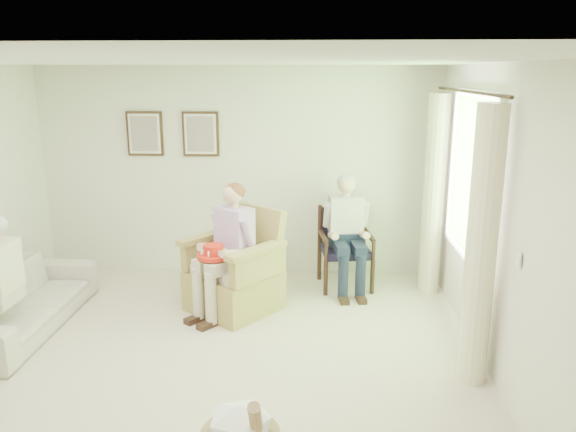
% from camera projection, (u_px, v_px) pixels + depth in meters
% --- Properties ---
extents(floor, '(5.50, 5.50, 0.00)m').
position_uv_depth(floor, '(195.00, 382.00, 4.71)').
color(floor, beige).
rests_on(floor, ground).
extents(back_wall, '(5.00, 0.04, 2.60)m').
position_uv_depth(back_wall, '(238.00, 172.00, 7.05)').
color(back_wall, silver).
rests_on(back_wall, ground).
extents(right_wall, '(0.04, 5.50, 2.60)m').
position_uv_depth(right_wall, '(514.00, 238.00, 4.25)').
color(right_wall, silver).
rests_on(right_wall, ground).
extents(ceiling, '(5.00, 5.50, 0.02)m').
position_uv_depth(ceiling, '(180.00, 61.00, 4.06)').
color(ceiling, white).
rests_on(ceiling, back_wall).
extents(window, '(0.13, 2.50, 1.63)m').
position_uv_depth(window, '(471.00, 173.00, 5.34)').
color(window, '#2D6B23').
rests_on(window, right_wall).
extents(curtain_left, '(0.34, 0.34, 2.30)m').
position_uv_depth(curtain_left, '(481.00, 248.00, 4.51)').
color(curtain_left, beige).
rests_on(curtain_left, ground).
extents(curtain_right, '(0.34, 0.34, 2.30)m').
position_uv_depth(curtain_right, '(434.00, 196.00, 6.41)').
color(curtain_right, beige).
rests_on(curtain_right, ground).
extents(framed_print_left, '(0.45, 0.05, 0.55)m').
position_uv_depth(framed_print_left, '(145.00, 134.00, 6.95)').
color(framed_print_left, '#382114').
rests_on(framed_print_left, back_wall).
extents(framed_print_right, '(0.45, 0.05, 0.55)m').
position_uv_depth(framed_print_right, '(201.00, 134.00, 6.91)').
color(framed_print_right, '#382114').
rests_on(framed_print_right, back_wall).
extents(wicker_armchair, '(0.86, 0.85, 1.10)m').
position_uv_depth(wicker_armchair, '(234.00, 278.00, 6.11)').
color(wicker_armchair, tan).
rests_on(wicker_armchair, ground).
extents(wood_armchair, '(0.60, 0.57, 0.93)m').
position_uv_depth(wood_armchair, '(345.00, 244.00, 6.77)').
color(wood_armchair, black).
rests_on(wood_armchair, ground).
extents(sofa, '(1.98, 0.78, 0.58)m').
position_uv_depth(sofa, '(21.00, 301.00, 5.63)').
color(sofa, beige).
rests_on(sofa, ground).
extents(person_wicker, '(0.40, 0.62, 1.38)m').
position_uv_depth(person_wicker, '(231.00, 241.00, 5.85)').
color(person_wicker, beige).
rests_on(person_wicker, ground).
extents(person_dark, '(0.40, 0.63, 1.34)m').
position_uv_depth(person_dark, '(346.00, 225.00, 6.55)').
color(person_dark, '#171D33').
rests_on(person_dark, ground).
extents(red_hat, '(0.33, 0.33, 0.14)m').
position_uv_depth(red_hat, '(213.00, 253.00, 5.74)').
color(red_hat, red).
rests_on(red_hat, person_wicker).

